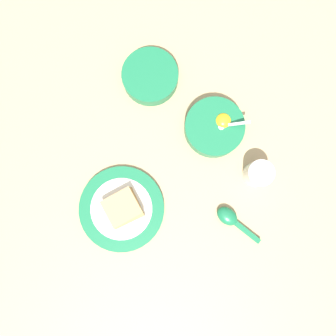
% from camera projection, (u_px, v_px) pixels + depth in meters
% --- Properties ---
extents(ground_plane, '(3.00, 3.00, 0.00)m').
position_uv_depth(ground_plane, '(215.00, 132.00, 0.86)').
color(ground_plane, tan).
extents(egg_bowl, '(0.15, 0.15, 0.07)m').
position_uv_depth(egg_bowl, '(214.00, 127.00, 0.83)').
color(egg_bowl, '#196B42').
rests_on(egg_bowl, ground_plane).
extents(toast_plate, '(0.22, 0.22, 0.01)m').
position_uv_depth(toast_plate, '(122.00, 209.00, 0.83)').
color(toast_plate, '#196B42').
rests_on(toast_plate, ground_plane).
extents(toast_sandwich, '(0.11, 0.12, 0.03)m').
position_uv_depth(toast_sandwich, '(123.00, 208.00, 0.81)').
color(toast_sandwich, tan).
rests_on(toast_sandwich, toast_plate).
extents(soup_spoon, '(0.08, 0.13, 0.03)m').
position_uv_depth(soup_spoon, '(231.00, 219.00, 0.82)').
color(soup_spoon, '#196B42').
rests_on(soup_spoon, ground_plane).
extents(congee_bowl, '(0.15, 0.15, 0.04)m').
position_uv_depth(congee_bowl, '(150.00, 77.00, 0.85)').
color(congee_bowl, '#196B42').
rests_on(congee_bowl, ground_plane).
extents(drinking_cup, '(0.06, 0.06, 0.06)m').
position_uv_depth(drinking_cup, '(258.00, 174.00, 0.81)').
color(drinking_cup, silver).
rests_on(drinking_cup, ground_plane).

